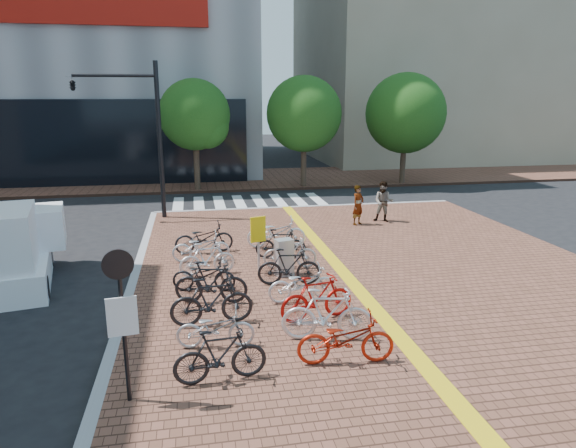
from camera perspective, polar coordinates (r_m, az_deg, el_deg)
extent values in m
plane|color=black|center=(12.35, 0.72, -10.73)|extent=(120.00, 120.00, 0.00)
cube|color=brown|center=(9.44, 27.00, -20.39)|extent=(14.00, 34.00, 0.15)
cube|color=gold|center=(8.88, 21.53, -21.50)|extent=(0.40, 34.00, 0.01)
cube|color=gray|center=(24.12, 2.16, 1.84)|extent=(14.00, 0.25, 0.15)
cube|color=brown|center=(32.48, -6.54, 4.93)|extent=(70.00, 8.00, 0.15)
cube|color=gray|center=(47.66, 15.37, 18.18)|extent=(20.00, 18.00, 18.00)
cube|color=silver|center=(25.54, -12.11, 2.06)|extent=(0.50, 4.00, 0.01)
cube|color=silver|center=(25.53, -9.87, 2.16)|extent=(0.50, 4.00, 0.01)
cube|color=silver|center=(25.56, -7.62, 2.25)|extent=(0.50, 4.00, 0.01)
cube|color=silver|center=(25.62, -5.39, 2.35)|extent=(0.50, 4.00, 0.01)
cube|color=silver|center=(25.73, -3.17, 2.44)|extent=(0.50, 4.00, 0.01)
cube|color=silver|center=(25.87, -0.97, 2.52)|extent=(0.50, 4.00, 0.01)
cube|color=silver|center=(26.05, 1.20, 2.60)|extent=(0.50, 4.00, 0.01)
cube|color=silver|center=(26.27, 3.34, 2.68)|extent=(0.50, 4.00, 0.01)
cylinder|color=#38281E|center=(28.74, -10.10, 6.39)|extent=(0.32, 0.32, 2.60)
sphere|color=#194714|center=(28.52, -10.34, 11.87)|extent=(3.80, 3.80, 3.80)
sphere|color=#194714|center=(28.25, -9.05, 10.68)|extent=(2.40, 2.40, 2.40)
cylinder|color=#38281E|center=(29.40, 1.74, 6.77)|extent=(0.32, 0.32, 2.60)
sphere|color=#194714|center=(29.18, 1.78, 12.13)|extent=(4.20, 4.20, 4.20)
sphere|color=#194714|center=(29.05, 3.08, 10.92)|extent=(2.40, 2.40, 2.40)
cylinder|color=#38281E|center=(31.22, 12.65, 6.86)|extent=(0.32, 0.32, 2.60)
sphere|color=#194714|center=(31.02, 12.92, 11.90)|extent=(4.60, 4.60, 4.60)
sphere|color=#194714|center=(31.01, 14.12, 10.73)|extent=(2.40, 2.40, 2.40)
imported|color=black|center=(9.57, -7.54, -14.27)|extent=(1.74, 0.65, 1.02)
imported|color=#AFAEB3|center=(10.80, -8.07, -11.37)|extent=(1.64, 0.69, 0.84)
imported|color=black|center=(11.75, -8.48, -8.47)|extent=(1.89, 0.64, 1.12)
imported|color=black|center=(12.92, -8.55, -6.42)|extent=(1.88, 0.84, 1.09)
imported|color=black|center=(13.77, -9.34, -5.63)|extent=(1.74, 0.88, 0.87)
imported|color=white|center=(14.94, -8.98, -3.84)|extent=(1.66, 0.71, 0.97)
imported|color=silver|center=(16.19, -9.65, -2.52)|extent=(1.79, 0.67, 0.93)
imported|color=black|center=(17.05, -9.32, -1.53)|extent=(1.97, 0.88, 1.00)
imported|color=#A51E0B|center=(10.14, 6.43, -12.61)|extent=(1.94, 0.82, 0.99)
imported|color=silver|center=(10.94, 4.35, -10.00)|extent=(1.99, 0.91, 1.15)
imported|color=#A6100B|center=(11.89, 3.22, -8.17)|extent=(1.85, 0.84, 1.07)
imported|color=silver|center=(12.92, 1.60, -6.65)|extent=(1.79, 0.73, 0.92)
imported|color=black|center=(13.99, 0.13, -4.76)|extent=(1.77, 0.70, 1.03)
imported|color=silver|center=(15.29, 0.22, -3.25)|extent=(1.64, 0.65, 0.96)
imported|color=black|center=(16.25, -0.81, -2.20)|extent=(1.65, 0.70, 0.96)
imported|color=white|center=(17.41, -1.31, -0.95)|extent=(2.04, 0.84, 1.04)
imported|color=gray|center=(20.65, 7.80, 2.10)|extent=(0.69, 0.64, 1.59)
imported|color=#464A59|center=(21.28, 10.59, 2.45)|extent=(1.01, 0.94, 1.67)
cube|color=silver|center=(14.72, -0.45, -3.72)|extent=(0.56, 0.47, 1.07)
cylinder|color=#B7B7BC|center=(14.79, -3.29, -2.46)|extent=(0.08, 0.08, 1.66)
cube|color=yellow|center=(14.61, -3.30, -0.60)|extent=(0.46, 0.18, 0.74)
cylinder|color=black|center=(8.99, -17.79, -10.93)|extent=(0.08, 0.08, 2.67)
cylinder|color=black|center=(8.55, -18.39, -4.30)|extent=(0.50, 0.10, 0.50)
cube|color=silver|center=(8.86, -17.94, -9.77)|extent=(0.49, 0.10, 0.67)
cylinder|color=black|center=(22.06, -14.04, 8.88)|extent=(0.19, 0.19, 6.39)
cylinder|color=black|center=(22.15, -18.73, 15.36)|extent=(3.20, 0.13, 0.13)
imported|color=black|center=(22.40, -22.84, 14.17)|extent=(0.28, 1.32, 0.53)
cube|color=white|center=(16.32, -27.88, -4.66)|extent=(2.46, 4.25, 0.80)
cube|color=white|center=(17.18, -27.91, -0.40)|extent=(1.99, 1.99, 1.15)
cube|color=white|center=(15.35, -28.58, -1.53)|extent=(2.24, 2.79, 1.60)
cylinder|color=black|center=(17.63, -25.01, -3.33)|extent=(0.32, 0.65, 0.62)
cylinder|color=black|center=(14.93, -25.43, -6.40)|extent=(0.32, 0.65, 0.62)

